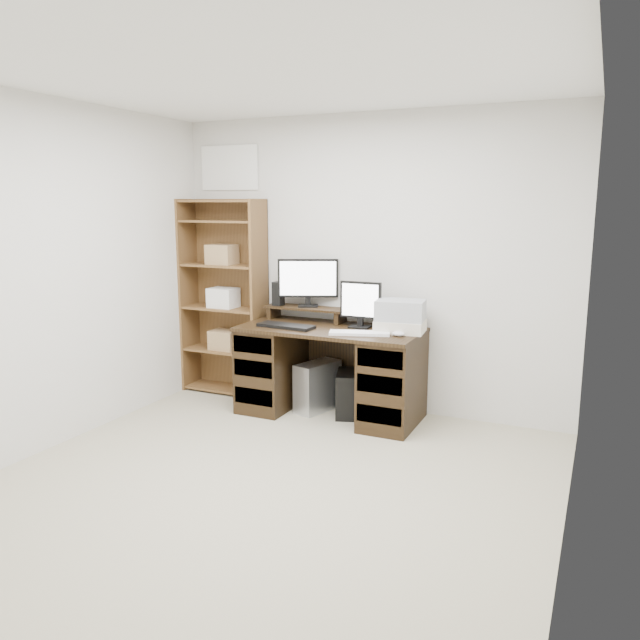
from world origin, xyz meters
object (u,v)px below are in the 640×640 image
Objects in this scene: monitor_wide at (308,280)px; monitor_small at (361,303)px; printer at (400,326)px; bookshelf at (225,295)px; tower_black at (346,393)px; tower_silver at (317,386)px; desk at (331,370)px.

monitor_wide reaches higher than monitor_small.
bookshelf is (-1.74, 0.14, 0.12)m from printer.
tower_black is at bearing 177.00° from printer.
bookshelf is at bearing 153.99° from tower_black.
monitor_wide is at bearing 150.55° from tower_silver.
printer is 0.90× the size of tower_silver.
desk is 3.54× the size of tower_silver.
printer is 0.76m from tower_black.
printer reaches higher than tower_silver.
monitor_small is 1.00× the size of printer.
tower_black is at bearing 15.89° from tower_silver.
printer is at bearing 7.05° from desk.
printer reaches higher than tower_black.
monitor_wide is 1.23× the size of tower_black.
monitor_small reaches higher than printer.
monitor_wide is 1.30× the size of monitor_small.
monitor_small is 0.83m from tower_silver.
monitor_small is 0.90× the size of tower_silver.
monitor_small is 0.95× the size of tower_black.
desk is 0.24m from tower_silver.
printer is 0.21× the size of bookshelf.
bookshelf is (-1.39, 0.11, -0.04)m from monitor_small.
desk reaches higher than tower_black.
bookshelf reaches higher than tower_silver.
desk is 3.93× the size of printer.
tower_silver is (-0.15, 0.05, -0.18)m from desk.
monitor_small is at bearing -37.24° from monitor_wide.
tower_silver is at bearing -70.03° from monitor_wide.
monitor_small is 0.78m from tower_black.
tower_black is (0.13, 0.05, -0.20)m from desk.
desk is 0.71m from printer.
monitor_wide reaches higher than tower_black.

